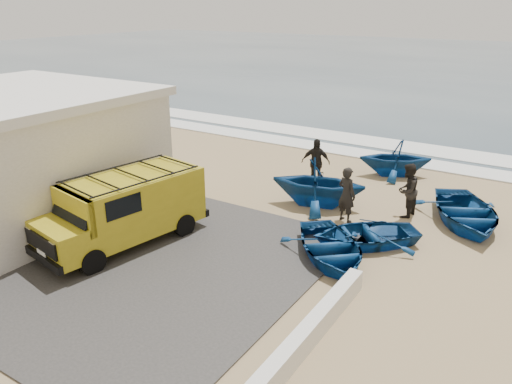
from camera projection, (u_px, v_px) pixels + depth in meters
The scene contains 15 objects.
ground at pixel (207, 242), 15.83m from camera, with size 160.00×160.00×0.00m, color tan.
slab at pixel (115, 251), 15.25m from camera, with size 12.00×10.00×0.05m, color #3F3C39.
ocean at pixel (492, 65), 60.01m from camera, with size 180.00×88.00×0.01m, color #385166.
surf_line at pixel (352, 152), 25.29m from camera, with size 180.00×1.60×0.06m, color white.
surf_wash at pixel (369, 141), 27.27m from camera, with size 180.00×2.20×0.04m, color white.
parapet at pixel (304, 339), 10.87m from camera, with size 0.35×6.00×0.55m, color silver.
van at pixel (126, 207), 15.45m from camera, with size 2.92×5.52×2.25m.
boat_near_left at pixel (331, 248), 14.67m from camera, with size 2.56×3.58×0.74m, color navy.
boat_near_right at pixel (365, 234), 15.61m from camera, with size 2.39×3.35×0.69m, color navy.
boat_mid_left at pixel (318, 182), 18.43m from camera, with size 2.98×3.45×1.82m, color navy.
boat_mid_right at pixel (465, 212), 17.03m from camera, with size 2.92×4.09×0.85m, color navy.
boat_far_left at pixel (395, 158), 21.70m from camera, with size 2.64×3.06×1.61m, color navy.
fisherman_front at pixel (347, 195), 17.06m from camera, with size 0.71×0.47×1.96m, color black.
fisherman_middle at pixel (407, 190), 17.45m from camera, with size 0.95×0.74×1.95m, color black.
fisherman_back at pixel (316, 162), 20.43m from camera, with size 1.16×0.48×1.99m, color black.
Camera 1 is at (8.94, -11.17, 7.14)m, focal length 35.00 mm.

